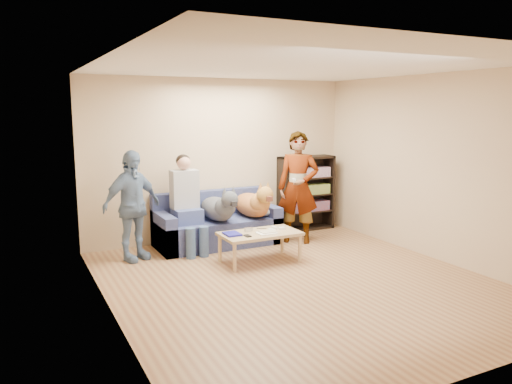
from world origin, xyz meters
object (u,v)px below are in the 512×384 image
camera_silver (248,230)px  dog_tan (254,204)px  coffee_table (260,236)px  bookshelf (306,191)px  dog_gray (219,208)px  person_seated (187,200)px  person_standing_right (298,188)px  person_standing_left (132,206)px  sofa (216,227)px  notebook_blue (232,234)px

camera_silver → dog_tan: size_ratio=0.09×
coffee_table → bookshelf: bookshelf is taller
dog_gray → dog_tan: size_ratio=1.07×
person_seated → coffee_table: bearing=-54.5°
dog_tan → coffee_table: 1.00m
person_standing_right → person_standing_left: (-2.58, 0.21, -0.11)m
dog_gray → dog_tan: 0.60m
person_seated → sofa: bearing=13.8°
person_standing_right → dog_gray: size_ratio=1.42×
notebook_blue → dog_tan: dog_tan is taller
notebook_blue → coffee_table: bearing=-7.1°
dog_gray → bookshelf: 1.91m
dog_tan → coffee_table: bearing=-111.8°
person_standing_left → camera_silver: size_ratio=14.15×
person_seated → bookshelf: person_seated is taller
dog_tan → person_seated: bearing=174.6°
bookshelf → person_standing_right: bearing=-130.0°
person_seated → dog_gray: size_ratio=1.18×
person_standing_left → bookshelf: bearing=-13.7°
sofa → person_seated: 0.73m
person_seated → dog_tan: bearing=-5.4°
camera_silver → dog_gray: 0.79m
bookshelf → dog_gray: bearing=-165.5°
notebook_blue → sofa: bearing=79.2°
person_seated → dog_tan: size_ratio=1.25×
sofa → person_seated: size_ratio=1.29×
person_standing_left → sofa: bearing=-12.0°
notebook_blue → bookshelf: bookshelf is taller
camera_silver → sofa: sofa is taller
camera_silver → dog_gray: bearing=98.9°
sofa → bookshelf: size_ratio=1.46×
person_standing_right → dog_gray: bearing=-151.4°
person_seated → bookshelf: bearing=8.8°
notebook_blue → sofa: size_ratio=0.14×
person_seated → notebook_blue: bearing=-71.8°
coffee_table → person_standing_left: bearing=150.6°
person_standing_right → sofa: (-1.22, 0.46, -0.60)m
sofa → bookshelf: (1.80, 0.23, 0.40)m
bookshelf → dog_tan: bearing=-159.6°
notebook_blue → camera_silver: (0.28, 0.07, 0.01)m
person_standing_right → coffee_table: 1.33m
notebook_blue → dog_gray: size_ratio=0.21×
coffee_table → bookshelf: (1.60, 1.36, 0.31)m
dog_gray → sofa: bearing=79.7°
camera_silver → person_seated: (-0.59, 0.88, 0.33)m
person_standing_right → dog_gray: person_standing_right is taller
person_standing_right → coffee_table: bearing=-108.6°
person_standing_left → camera_silver: person_standing_left is taller
person_standing_right → person_seated: bearing=-152.6°
sofa → dog_gray: bearing=-100.3°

